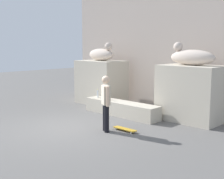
{
  "coord_description": "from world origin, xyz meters",
  "views": [
    {
      "loc": [
        7.32,
        -5.63,
        2.55
      ],
      "look_at": [
        0.43,
        1.41,
        1.1
      ],
      "focal_mm": 48.32,
      "sensor_mm": 36.0,
      "label": 1
    }
  ],
  "objects_px": {
    "skater": "(106,101)",
    "skateboard": "(125,129)",
    "statue_reclining_right": "(191,57)",
    "bottle_brown": "(105,96)",
    "statue_reclining_left": "(101,54)",
    "bottle_clear": "(98,94)",
    "bottle_green": "(109,98)"
  },
  "relations": [
    {
      "from": "statue_reclining_right",
      "to": "bottle_green",
      "type": "height_order",
      "value": "statue_reclining_right"
    },
    {
      "from": "statue_reclining_right",
      "to": "skateboard",
      "type": "relative_size",
      "value": 2.01
    },
    {
      "from": "bottle_clear",
      "to": "bottle_brown",
      "type": "bearing_deg",
      "value": -0.02
    },
    {
      "from": "skateboard",
      "to": "statue_reclining_right",
      "type": "bearing_deg",
      "value": -105.65
    },
    {
      "from": "statue_reclining_right",
      "to": "bottle_clear",
      "type": "height_order",
      "value": "statue_reclining_right"
    },
    {
      "from": "statue_reclining_left",
      "to": "skateboard",
      "type": "distance_m",
      "value": 4.91
    },
    {
      "from": "skateboard",
      "to": "skater",
      "type": "bearing_deg",
      "value": 45.89
    },
    {
      "from": "statue_reclining_left",
      "to": "skateboard",
      "type": "relative_size",
      "value": 2.08
    },
    {
      "from": "skateboard",
      "to": "bottle_clear",
      "type": "height_order",
      "value": "bottle_clear"
    },
    {
      "from": "statue_reclining_left",
      "to": "bottle_clear",
      "type": "xyz_separation_m",
      "value": [
        0.89,
        -1.06,
        -1.52
      ]
    },
    {
      "from": "skater",
      "to": "bottle_clear",
      "type": "height_order",
      "value": "skater"
    },
    {
      "from": "skateboard",
      "to": "bottle_clear",
      "type": "distance_m",
      "value": 3.17
    },
    {
      "from": "statue_reclining_right",
      "to": "bottle_brown",
      "type": "relative_size",
      "value": 5.8
    },
    {
      "from": "statue_reclining_right",
      "to": "bottle_green",
      "type": "xyz_separation_m",
      "value": [
        -2.67,
        -1.22,
        -1.56
      ]
    },
    {
      "from": "statue_reclining_right",
      "to": "bottle_clear",
      "type": "relative_size",
      "value": 4.88
    },
    {
      "from": "statue_reclining_right",
      "to": "bottle_brown",
      "type": "xyz_separation_m",
      "value": [
        -3.05,
        -1.07,
        -1.55
      ]
    },
    {
      "from": "bottle_clear",
      "to": "bottle_brown",
      "type": "distance_m",
      "value": 0.39
    },
    {
      "from": "statue_reclining_left",
      "to": "statue_reclining_right",
      "type": "bearing_deg",
      "value": 8.52
    },
    {
      "from": "skater",
      "to": "statue_reclining_right",
      "type": "bearing_deg",
      "value": -79.6
    },
    {
      "from": "bottle_clear",
      "to": "skater",
      "type": "bearing_deg",
      "value": -38.4
    },
    {
      "from": "skater",
      "to": "bottle_brown",
      "type": "relative_size",
      "value": 6.02
    },
    {
      "from": "skater",
      "to": "skateboard",
      "type": "height_order",
      "value": "skater"
    },
    {
      "from": "bottle_clear",
      "to": "statue_reclining_left",
      "type": "bearing_deg",
      "value": 130.02
    },
    {
      "from": "skater",
      "to": "skateboard",
      "type": "xyz_separation_m",
      "value": [
        0.39,
        0.41,
        -0.86
      ]
    },
    {
      "from": "skater",
      "to": "bottle_brown",
      "type": "xyz_separation_m",
      "value": [
        -1.97,
        1.87,
        -0.3
      ]
    },
    {
      "from": "bottle_green",
      "to": "bottle_clear",
      "type": "bearing_deg",
      "value": 168.82
    },
    {
      "from": "skateboard",
      "to": "bottle_brown",
      "type": "bearing_deg",
      "value": -32.13
    },
    {
      "from": "skateboard",
      "to": "bottle_clear",
      "type": "relative_size",
      "value": 2.43
    },
    {
      "from": "statue_reclining_left",
      "to": "bottle_brown",
      "type": "distance_m",
      "value": 2.27
    },
    {
      "from": "bottle_clear",
      "to": "bottle_brown",
      "type": "xyz_separation_m",
      "value": [
        0.39,
        -0.0,
        -0.03
      ]
    },
    {
      "from": "statue_reclining_right",
      "to": "skater",
      "type": "distance_m",
      "value": 3.37
    },
    {
      "from": "bottle_brown",
      "to": "skater",
      "type": "bearing_deg",
      "value": -43.49
    }
  ]
}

